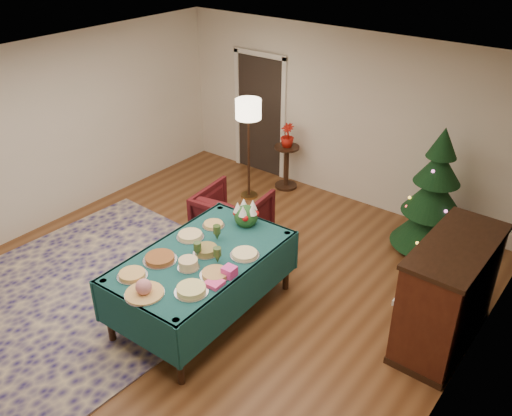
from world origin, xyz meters
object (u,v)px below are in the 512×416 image
Objects in this scene: armchair at (233,216)px; potted_plant at (287,140)px; side_table at (286,168)px; piano at (448,295)px; gift_box at (229,272)px; christmas_tree at (434,197)px; buffet_table at (202,267)px; floor_lamp at (248,115)px.

armchair is 2.01m from potted_plant.
side_table is 4.05m from piano.
gift_box is 0.15× the size of armchair.
christmas_tree is (1.02, 3.05, -0.07)m from gift_box.
potted_plant reaches higher than buffet_table.
side_table is 1.90× the size of potted_plant.
buffet_table is 16.33× the size of gift_box.
side_table is (-1.12, 3.30, -0.30)m from buffet_table.
armchair is 0.62× the size of piano.
piano is at bearing 171.72° from armchair.
armchair is 0.55× the size of floor_lamp.
christmas_tree is at bearing 5.79° from floor_lamp.
side_table is at bearing 115.46° from gift_box.
side_table is (0.29, 0.66, -1.05)m from floor_lamp.
floor_lamp is 4.10m from piano.
christmas_tree reaches higher than potted_plant.
gift_box is at bearing -11.95° from buffet_table.
christmas_tree is (1.52, 2.94, 0.15)m from buffet_table.
gift_box is at bearing 122.71° from armchair.
buffet_table is at bearing 110.71° from armchair.
gift_box is 0.08× the size of floor_lamp.
gift_box is 0.09× the size of piano.
piano reaches higher than side_table.
gift_box reaches higher than armchair.
potted_plant reaches higher than side_table.
side_table is 0.49m from potted_plant.
christmas_tree is (2.64, -0.36, -0.05)m from potted_plant.
floor_lamp reaches higher than gift_box.
potted_plant is at bearing 149.86° from piano.
christmas_tree reaches higher than floor_lamp.
piano reaches higher than armchair.
potted_plant is at bearing 66.11° from floor_lamp.
buffet_table is 1.30× the size of floor_lamp.
christmas_tree is at bearing -7.75° from side_table.
buffet_table is 5.49× the size of potted_plant.
gift_box is (0.50, -0.11, 0.22)m from buffet_table.
christmas_tree is at bearing 116.95° from piano.
buffet_table is 3.31m from christmas_tree.
christmas_tree reaches higher than side_table.
gift_box is at bearing -143.65° from piano.
buffet_table is at bearing -71.23° from potted_plant.
christmas_tree is 1.88m from piano.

